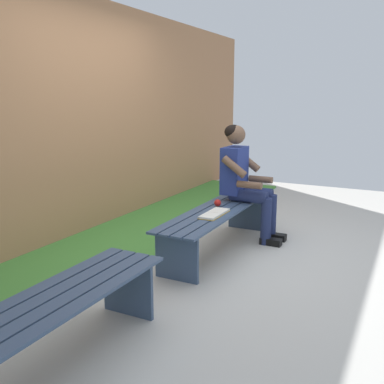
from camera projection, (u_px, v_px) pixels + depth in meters
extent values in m
cube|color=beige|center=(280.00, 329.00, 2.93)|extent=(10.00, 7.00, 0.04)
cube|color=#478C38|center=(30.00, 265.00, 3.97)|extent=(9.00, 1.93, 0.03)
cube|color=#B27A51|center=(48.00, 119.00, 4.44)|extent=(9.50, 0.24, 2.59)
cube|color=#384C6B|center=(201.00, 208.00, 4.38)|extent=(1.90, 0.12, 0.02)
cube|color=#384C6B|center=(212.00, 210.00, 4.33)|extent=(1.90, 0.12, 0.02)
cube|color=#384C6B|center=(222.00, 211.00, 4.28)|extent=(1.90, 0.12, 0.02)
cube|color=#384C6B|center=(233.00, 212.00, 4.23)|extent=(1.90, 0.12, 0.02)
cube|color=#384C6B|center=(245.00, 212.00, 5.07)|extent=(0.03, 0.40, 0.41)
cube|color=#384C6B|center=(177.00, 257.00, 3.63)|extent=(0.03, 0.40, 0.41)
cube|color=#384C6B|center=(8.00, 305.00, 2.34)|extent=(1.95, 0.12, 0.02)
cube|color=#384C6B|center=(23.00, 310.00, 2.28)|extent=(1.95, 0.12, 0.02)
cube|color=#384C6B|center=(39.00, 315.00, 2.23)|extent=(1.95, 0.12, 0.02)
cube|color=#384C6B|center=(56.00, 320.00, 2.18)|extent=(1.95, 0.12, 0.02)
cube|color=#384C6B|center=(128.00, 288.00, 3.05)|extent=(0.03, 0.40, 0.41)
cube|color=navy|center=(234.00, 170.00, 4.68)|extent=(0.34, 0.20, 0.50)
sphere|color=brown|center=(236.00, 135.00, 4.59)|extent=(0.20, 0.20, 0.20)
ellipsoid|color=black|center=(233.00, 132.00, 4.60)|extent=(0.20, 0.19, 0.15)
cylinder|color=navy|center=(254.00, 193.00, 4.72)|extent=(0.13, 0.40, 0.13)
cylinder|color=navy|center=(248.00, 196.00, 4.56)|extent=(0.13, 0.40, 0.13)
cylinder|color=navy|center=(271.00, 217.00, 4.68)|extent=(0.11, 0.11, 0.50)
cube|color=black|center=(276.00, 237.00, 4.70)|extent=(0.10, 0.22, 0.07)
cylinder|color=navy|center=(266.00, 221.00, 4.52)|extent=(0.11, 0.11, 0.50)
cube|color=black|center=(271.00, 242.00, 4.54)|extent=(0.10, 0.22, 0.07)
cylinder|color=brown|center=(248.00, 162.00, 4.81)|extent=(0.08, 0.28, 0.23)
cylinder|color=brown|center=(261.00, 179.00, 4.75)|extent=(0.07, 0.26, 0.07)
cylinder|color=brown|center=(234.00, 167.00, 4.44)|extent=(0.08, 0.28, 0.23)
cylinder|color=brown|center=(250.00, 185.00, 4.44)|extent=(0.07, 0.26, 0.07)
sphere|color=red|center=(218.00, 203.00, 4.42)|extent=(0.07, 0.07, 0.07)
cube|color=white|center=(219.00, 211.00, 4.19)|extent=(0.20, 0.15, 0.02)
cube|color=white|center=(210.00, 216.00, 4.01)|extent=(0.20, 0.15, 0.02)
cube|color=#BF8C1E|center=(214.00, 215.00, 4.10)|extent=(0.41, 0.16, 0.01)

